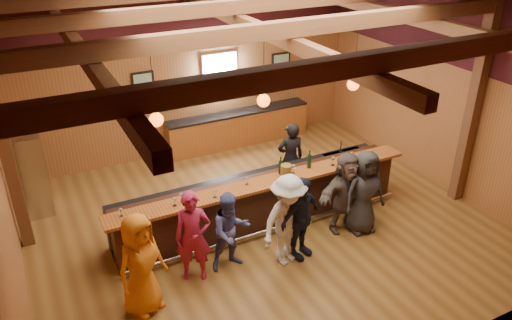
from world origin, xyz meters
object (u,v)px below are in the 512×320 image
object	(u,v)px
customer_white	(288,220)
ice_bucket	(286,171)
bar_counter	(260,199)
bottle_a	(281,167)
customer_orange	(141,265)
customer_navy	(300,218)
customer_dark	(364,192)
back_bar_cabinet	(238,128)
customer_redvest	(193,237)
stainless_fridge	(28,175)
customer_brown	(346,192)
bartender	(290,158)
customer_denim	(231,231)

from	to	relation	value
customer_white	ice_bucket	distance (m)	1.27
bar_counter	bottle_a	world-z (taller)	bottle_a
customer_white	customer_orange	bearing A→B (deg)	164.47
customer_orange	customer_navy	distance (m)	2.94
bar_counter	customer_dark	xyz separation A→B (m)	(1.67, -1.20, 0.35)
bar_counter	bottle_a	size ratio (longest dim) A/B	17.17
back_bar_cabinet	customer_redvest	distance (m)	5.51
stainless_fridge	customer_navy	distance (m)	5.69
customer_orange	bottle_a	size ratio (longest dim) A/B	4.84
customer_orange	customer_brown	size ratio (longest dim) A/B	1.06
customer_redvest	customer_navy	world-z (taller)	customer_redvest
bar_counter	bartender	world-z (taller)	bartender
customer_dark	bottle_a	distance (m)	1.70
customer_brown	bartender	distance (m)	1.77
ice_bucket	customer_navy	bearing A→B (deg)	-105.53
stainless_fridge	customer_white	xyz separation A→B (m)	(3.95, -3.84, -0.01)
bar_counter	customer_brown	distance (m)	1.73
bar_counter	customer_navy	world-z (taller)	customer_navy
customer_redvest	bottle_a	size ratio (longest dim) A/B	4.65
back_bar_cabinet	stainless_fridge	size ratio (longest dim) A/B	2.22
bar_counter	bartender	xyz separation A→B (m)	(1.15, 0.76, 0.32)
stainless_fridge	customer_navy	world-z (taller)	stainless_fridge
customer_orange	customer_brown	xyz separation A→B (m)	(4.20, 0.42, -0.05)
bottle_a	customer_brown	bearing A→B (deg)	-38.76
bottle_a	stainless_fridge	bearing A→B (deg)	149.68
customer_navy	ice_bucket	world-z (taller)	customer_navy
customer_dark	customer_denim	bearing A→B (deg)	-177.67
customer_denim	bottle_a	size ratio (longest dim) A/B	4.10
bottle_a	ice_bucket	bearing A→B (deg)	-72.17
bartender	customer_navy	bearing A→B (deg)	74.77
bar_counter	customer_redvest	world-z (taller)	customer_redvest
customer_brown	customer_white	bearing A→B (deg)	-171.15
customer_white	customer_navy	size ratio (longest dim) A/B	1.07
back_bar_cabinet	customer_orange	world-z (taller)	customer_orange
ice_bucket	bottle_a	xyz separation A→B (m)	(-0.05, 0.14, 0.02)
back_bar_cabinet	customer_dark	distance (m)	4.81
customer_dark	customer_redvest	bearing A→B (deg)	-177.27
bartender	stainless_fridge	bearing A→B (deg)	-6.98
customer_denim	customer_white	xyz separation A→B (m)	(0.96, -0.34, 0.14)
bartender	ice_bucket	bearing A→B (deg)	66.13
ice_bucket	bottle_a	size ratio (longest dim) A/B	0.65
customer_orange	customer_denim	xyz separation A→B (m)	(1.69, 0.35, -0.14)
stainless_fridge	customer_white	distance (m)	5.51
back_bar_cabinet	customer_white	distance (m)	5.16
customer_white	customer_redvest	bearing A→B (deg)	152.11
customer_dark	bartender	xyz separation A→B (m)	(-0.51, 1.97, -0.03)
customer_dark	ice_bucket	size ratio (longest dim) A/B	7.28
stainless_fridge	ice_bucket	distance (m)	5.31
customer_orange	customer_brown	distance (m)	4.22
customer_denim	bottle_a	xyz separation A→B (m)	(1.49, 0.88, 0.50)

